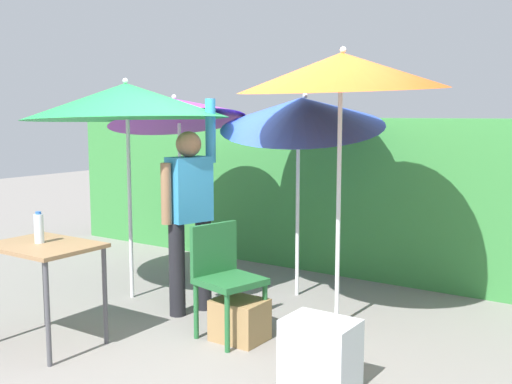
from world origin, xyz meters
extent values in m
plane|color=gray|center=(0.00, 0.00, 0.00)|extent=(24.00, 24.00, 0.00)
cube|color=#38843D|center=(0.00, 2.31, 0.85)|extent=(8.00, 0.70, 1.70)
cylinder|color=silver|center=(0.65, 0.54, 0.97)|extent=(0.04, 0.04, 1.93)
cone|color=#EA5919|center=(0.65, 0.54, 2.08)|extent=(1.67, 1.69, 0.39)
sphere|color=silver|center=(0.66, 0.54, 2.25)|extent=(0.05, 0.05, 0.05)
cylinder|color=silver|center=(-1.38, 0.92, 0.83)|extent=(0.04, 0.04, 1.66)
cone|color=purple|center=(-1.39, 0.89, 1.78)|extent=(1.47, 1.44, 0.64)
sphere|color=silver|center=(-1.40, 0.87, 1.92)|extent=(0.05, 0.05, 0.05)
cylinder|color=silver|center=(-0.07, 1.11, 0.82)|extent=(0.04, 0.04, 1.63)
cone|color=blue|center=(-0.04, 1.12, 1.76)|extent=(1.60, 1.58, 0.73)
sphere|color=silver|center=(-0.01, 1.13, 1.92)|extent=(0.05, 0.05, 0.05)
cylinder|color=silver|center=(-1.34, 0.15, 0.85)|extent=(0.04, 0.04, 1.70)
cone|color=green|center=(-1.34, 0.15, 1.86)|extent=(1.90, 1.90, 0.43)
sphere|color=silver|center=(-1.34, 0.14, 2.05)|extent=(0.05, 0.05, 0.05)
cylinder|color=black|center=(-0.54, 0.26, 0.41)|extent=(0.14, 0.14, 0.82)
cylinder|color=black|center=(-0.62, 0.00, 0.41)|extent=(0.14, 0.14, 0.82)
cube|color=#338EC6|center=(-0.58, 0.13, 1.10)|extent=(0.31, 0.41, 0.56)
sphere|color=#8C6647|center=(-0.58, 0.13, 1.49)|extent=(0.22, 0.22, 0.22)
cylinder|color=#338EC6|center=(-0.52, 0.35, 1.60)|extent=(0.11, 0.11, 0.56)
cylinder|color=#8C6647|center=(-0.65, -0.09, 1.08)|extent=(0.11, 0.11, 0.52)
cylinder|color=#236633|center=(0.24, -0.42, 0.22)|extent=(0.04, 0.04, 0.44)
cylinder|color=#236633|center=(0.32, -0.05, 0.22)|extent=(0.04, 0.04, 0.44)
cylinder|color=#236633|center=(-0.13, -0.34, 0.22)|extent=(0.04, 0.04, 0.44)
cylinder|color=#236633|center=(-0.05, 0.03, 0.22)|extent=(0.04, 0.04, 0.44)
cube|color=#236633|center=(0.09, -0.20, 0.47)|extent=(0.53, 0.53, 0.05)
cube|color=#236633|center=(-0.10, -0.15, 0.69)|extent=(0.14, 0.44, 0.40)
cube|color=silver|center=(1.08, -0.56, 0.23)|extent=(0.46, 0.33, 0.45)
cube|color=#9E7A4C|center=(0.17, -0.17, 0.16)|extent=(0.39, 0.32, 0.32)
cylinder|color=#4C4C51|center=(-0.64, -0.80, 0.38)|extent=(0.04, 0.04, 0.75)
cylinder|color=#4C4C51|center=(-1.36, -0.80, 0.38)|extent=(0.04, 0.04, 0.75)
cylinder|color=#4C4C51|center=(-0.64, -1.32, 0.38)|extent=(0.04, 0.04, 0.75)
cube|color=#99724C|center=(-1.00, -1.06, 0.77)|extent=(0.80, 0.60, 0.03)
cylinder|color=silver|center=(-1.06, -1.06, 0.89)|extent=(0.07, 0.07, 0.22)
cylinder|color=#2D60B7|center=(-1.06, -1.06, 1.01)|extent=(0.04, 0.04, 0.02)
camera|label=1|loc=(2.84, -3.89, 1.76)|focal=42.97mm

